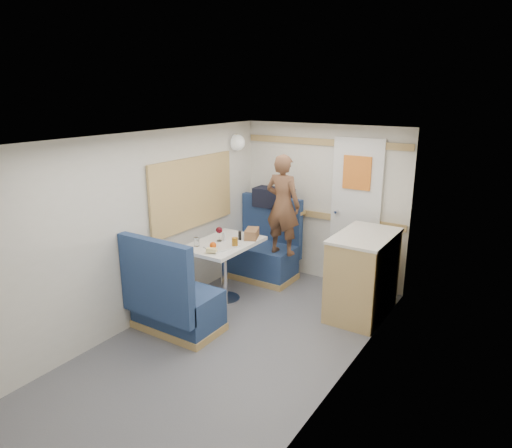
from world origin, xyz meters
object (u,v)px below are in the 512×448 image
Objects in this scene: dome_light at (237,142)px; galley_counter at (363,274)px; dinette_table at (224,255)px; bench_far at (263,255)px; bench_near at (173,304)px; cheese_block at (211,250)px; person at (283,205)px; duffel_bag at (274,198)px; bread_loaf at (252,234)px; beer_glass at (235,242)px; tray at (221,247)px; salt_grinder at (224,236)px; wine_glass at (219,231)px; pepper_grinder at (240,236)px; tumbler_left at (197,242)px; orange_fruit at (213,245)px.

dome_light is 0.22× the size of galley_counter.
galley_counter reaches higher than dinette_table.
bench_far and bench_near have the same top height.
cheese_block is (0.11, -0.37, 0.19)m from dinette_table.
dome_light reaches higher than person.
cheese_block is at bearing -145.94° from galley_counter.
duffel_bag is 0.87m from bread_loaf.
person reaches higher than beer_glass.
duffel_bag is at bearing 93.86° from tray.
beer_glass is at bearing -27.81° from salt_grinder.
person reaches higher than cheese_block.
salt_grinder is at bearing -132.34° from bread_loaf.
dome_light is 1.27m from wine_glass.
duffel_bag is 4.80× the size of cheese_block.
wine_glass is at bearing -121.39° from salt_grinder.
pepper_grinder is 0.15m from bread_loaf.
galley_counter is at bearing 27.23° from tray.
tumbler_left is (-0.26, -0.11, 0.04)m from tray.
cheese_block is (0.11, -1.23, 0.46)m from bench_far.
bench_near is at bearing -104.08° from beer_glass.
duffel_bag is 1.32m from tray.
duffel_bag is at bearing 86.21° from wine_glass.
pepper_grinder is (-0.27, -0.52, -0.29)m from person.
dinette_table is at bearing -159.46° from galley_counter.
bench_near is 3.28× the size of tray.
tumbler_left is 0.39× the size of bread_loaf.
bench_near is 0.78m from tumbler_left.
bread_loaf is (0.36, 0.58, 0.00)m from tumbler_left.
person is 0.56m from duffel_bag.
dinette_table is 4.60× the size of dome_light.
orange_fruit is at bearing -122.99° from beer_glass.
person reaches higher than orange_fruit.
bench_far is 0.86× the size of person.
tumbler_left is 1.01× the size of salt_grinder.
beer_glass is (0.59, -0.91, -0.98)m from dome_light.
bench_near is at bearing -90.00° from dinette_table.
dinette_table is 0.90m from bench_far.
salt_grinder is (0.03, 0.05, -0.07)m from wine_glass.
cheese_block is 0.43× the size of bread_loaf.
duffel_bag is at bearing 89.86° from dinette_table.
person is 16.49× the size of orange_fruit.
tumbler_left is (-1.64, -0.82, 0.30)m from galley_counter.
salt_grinder is at bearing 56.93° from person.
tumbler_left is (-0.55, -0.97, -0.29)m from person.
dinette_table is at bearing 119.16° from tray.
bench_near is 10.53× the size of salt_grinder.
pepper_grinder is at bearing 84.26° from bench_near.
bench_far is 1.32m from cheese_block.
pepper_grinder reaches higher than salt_grinder.
dinette_table is 0.24m from tray.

